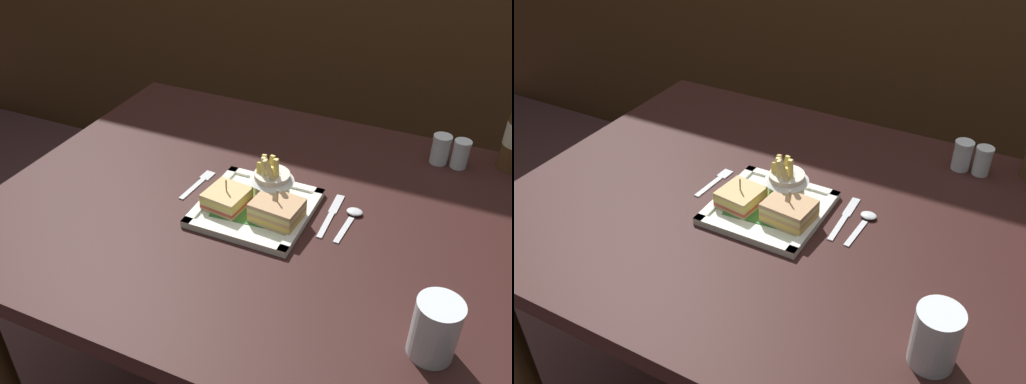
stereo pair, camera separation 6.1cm
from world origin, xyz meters
The scene contains 11 objects.
dining_table centered at (0.00, 0.00, 0.67)m, with size 1.14×0.92×0.77m.
square_plate centered at (0.01, -0.02, 0.78)m, with size 0.24×0.24×0.02m.
sandwich_half_left centered at (-0.05, -0.05, 0.80)m, with size 0.09×0.09×0.07m.
sandwich_half_right centered at (0.07, -0.05, 0.80)m, with size 0.10×0.09×0.07m.
fries_cup centered at (0.03, 0.02, 0.83)m, with size 0.10×0.10×0.11m.
water_glass centered at (0.42, -0.25, 0.82)m, with size 0.07×0.07×0.11m.
fork centered at (-0.15, 0.02, 0.77)m, with size 0.03×0.13×0.00m.
knife centered at (0.16, 0.03, 0.77)m, with size 0.02×0.16×0.00m.
spoon centered at (0.21, 0.04, 0.78)m, with size 0.04×0.12×0.01m.
salt_shaker centered at (0.33, 0.34, 0.80)m, with size 0.04×0.04×0.07m.
pepper_shaker centered at (0.38, 0.34, 0.80)m, with size 0.04×0.04×0.07m.
Camera 2 is at (0.46, -0.87, 1.49)m, focal length 38.70 mm.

